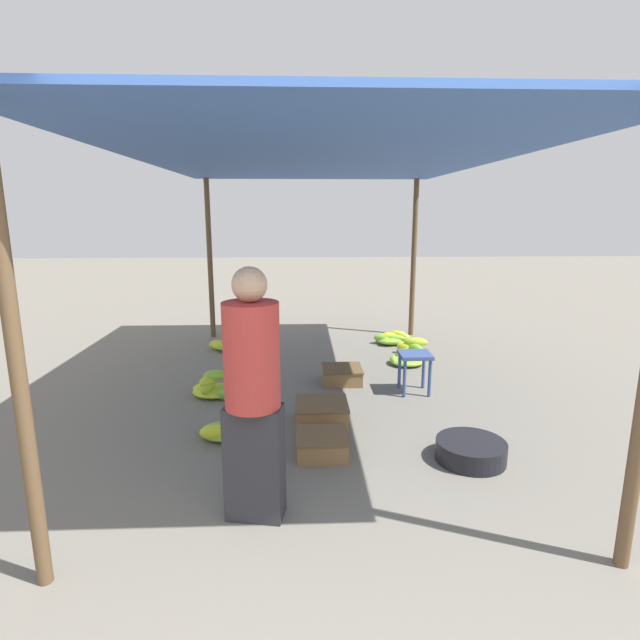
{
  "coord_description": "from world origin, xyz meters",
  "views": [
    {
      "loc": [
        -0.21,
        -2.09,
        1.95
      ],
      "look_at": [
        0.0,
        2.94,
        0.86
      ],
      "focal_mm": 28.0,
      "sensor_mm": 36.0,
      "label": 1
    }
  ],
  "objects_px": {
    "crate_near": "(342,375)",
    "banana_pile_left_1": "(214,387)",
    "basin_black": "(471,451)",
    "banana_pile_right_1": "(406,359)",
    "vendor_foreground": "(253,393)",
    "stool": "(415,361)",
    "banana_pile_right_2": "(412,349)",
    "banana_pile_right_0": "(392,339)",
    "crate_far": "(322,444)",
    "banana_pile_left_0": "(228,432)",
    "crate_mid": "(322,413)",
    "banana_pile_left_2": "(226,345)"
  },
  "relations": [
    {
      "from": "crate_near",
      "to": "banana_pile_left_1",
      "type": "bearing_deg",
      "value": -164.83
    },
    {
      "from": "basin_black",
      "to": "banana_pile_right_1",
      "type": "bearing_deg",
      "value": 89.25
    },
    {
      "from": "vendor_foreground",
      "to": "stool",
      "type": "relative_size",
      "value": 3.63
    },
    {
      "from": "banana_pile_right_1",
      "to": "banana_pile_right_2",
      "type": "height_order",
      "value": "banana_pile_right_2"
    },
    {
      "from": "banana_pile_right_2",
      "to": "banana_pile_right_0",
      "type": "bearing_deg",
      "value": 106.84
    },
    {
      "from": "vendor_foreground",
      "to": "banana_pile_left_1",
      "type": "height_order",
      "value": "vendor_foreground"
    },
    {
      "from": "banana_pile_right_0",
      "to": "crate_far",
      "type": "relative_size",
      "value": 1.4
    },
    {
      "from": "banana_pile_left_0",
      "to": "crate_mid",
      "type": "height_order",
      "value": "crate_mid"
    },
    {
      "from": "crate_near",
      "to": "crate_far",
      "type": "bearing_deg",
      "value": -100.17
    },
    {
      "from": "vendor_foreground",
      "to": "banana_pile_right_2",
      "type": "xyz_separation_m",
      "value": [
        1.86,
        3.71,
        -0.77
      ]
    },
    {
      "from": "crate_near",
      "to": "crate_mid",
      "type": "bearing_deg",
      "value": -104.21
    },
    {
      "from": "stool",
      "to": "crate_mid",
      "type": "height_order",
      "value": "stool"
    },
    {
      "from": "vendor_foreground",
      "to": "banana_pile_right_0",
      "type": "bearing_deg",
      "value": 68.62
    },
    {
      "from": "banana_pile_left_2",
      "to": "crate_near",
      "type": "height_order",
      "value": "banana_pile_left_2"
    },
    {
      "from": "banana_pile_left_1",
      "to": "crate_far",
      "type": "bearing_deg",
      "value": -51.32
    },
    {
      "from": "vendor_foreground",
      "to": "banana_pile_left_2",
      "type": "bearing_deg",
      "value": 100.65
    },
    {
      "from": "banana_pile_right_1",
      "to": "crate_near",
      "type": "xyz_separation_m",
      "value": [
        -0.9,
        -0.68,
        0.03
      ]
    },
    {
      "from": "banana_pile_right_0",
      "to": "crate_mid",
      "type": "relative_size",
      "value": 1.2
    },
    {
      "from": "basin_black",
      "to": "stool",
      "type": "bearing_deg",
      "value": 93.98
    },
    {
      "from": "crate_mid",
      "to": "crate_far",
      "type": "relative_size",
      "value": 1.17
    },
    {
      "from": "banana_pile_right_2",
      "to": "crate_near",
      "type": "relative_size",
      "value": 1.0
    },
    {
      "from": "banana_pile_left_0",
      "to": "banana_pile_right_0",
      "type": "xyz_separation_m",
      "value": [
        2.02,
        3.14,
        0.02
      ]
    },
    {
      "from": "banana_pile_right_0",
      "to": "crate_mid",
      "type": "xyz_separation_m",
      "value": [
        -1.19,
        -2.85,
        0.02
      ]
    },
    {
      "from": "banana_pile_right_0",
      "to": "banana_pile_left_0",
      "type": "bearing_deg",
      "value": -122.77
    },
    {
      "from": "crate_far",
      "to": "banana_pile_left_2",
      "type": "bearing_deg",
      "value": 110.78
    },
    {
      "from": "banana_pile_left_2",
      "to": "stool",
      "type": "bearing_deg",
      "value": -38.97
    },
    {
      "from": "banana_pile_left_2",
      "to": "crate_far",
      "type": "distance_m",
      "value": 3.49
    },
    {
      "from": "banana_pile_left_2",
      "to": "banana_pile_right_0",
      "type": "relative_size",
      "value": 0.91
    },
    {
      "from": "stool",
      "to": "crate_near",
      "type": "relative_size",
      "value": 0.99
    },
    {
      "from": "vendor_foreground",
      "to": "banana_pile_left_0",
      "type": "distance_m",
      "value": 1.44
    },
    {
      "from": "banana_pile_left_0",
      "to": "banana_pile_right_0",
      "type": "bearing_deg",
      "value": 57.23
    },
    {
      "from": "crate_near",
      "to": "banana_pile_left_2",
      "type": "bearing_deg",
      "value": 136.03
    },
    {
      "from": "banana_pile_right_2",
      "to": "crate_far",
      "type": "bearing_deg",
      "value": -115.81
    },
    {
      "from": "basin_black",
      "to": "crate_mid",
      "type": "bearing_deg",
      "value": 146.34
    },
    {
      "from": "crate_mid",
      "to": "crate_far",
      "type": "distance_m",
      "value": 0.62
    },
    {
      "from": "crate_far",
      "to": "banana_pile_right_1",
      "type": "bearing_deg",
      "value": 63.46
    },
    {
      "from": "banana_pile_right_1",
      "to": "banana_pile_right_2",
      "type": "distance_m",
      "value": 0.47
    },
    {
      "from": "banana_pile_right_2",
      "to": "crate_mid",
      "type": "height_order",
      "value": "banana_pile_right_2"
    },
    {
      "from": "stool",
      "to": "basin_black",
      "type": "height_order",
      "value": "stool"
    },
    {
      "from": "stool",
      "to": "banana_pile_right_0",
      "type": "relative_size",
      "value": 0.77
    },
    {
      "from": "stool",
      "to": "banana_pile_right_2",
      "type": "xyz_separation_m",
      "value": [
        0.31,
        1.49,
        -0.28
      ]
    },
    {
      "from": "vendor_foreground",
      "to": "basin_black",
      "type": "relative_size",
      "value": 2.95
    },
    {
      "from": "banana_pile_left_2",
      "to": "banana_pile_right_2",
      "type": "height_order",
      "value": "banana_pile_right_2"
    },
    {
      "from": "banana_pile_left_1",
      "to": "banana_pile_right_1",
      "type": "xyz_separation_m",
      "value": [
        2.32,
        1.06,
        -0.03
      ]
    },
    {
      "from": "stool",
      "to": "crate_far",
      "type": "distance_m",
      "value": 1.78
    },
    {
      "from": "banana_pile_left_1",
      "to": "crate_near",
      "type": "distance_m",
      "value": 1.47
    },
    {
      "from": "stool",
      "to": "banana_pile_right_1",
      "type": "distance_m",
      "value": 1.1
    },
    {
      "from": "banana_pile_left_1",
      "to": "crate_far",
      "type": "relative_size",
      "value": 1.34
    },
    {
      "from": "banana_pile_left_2",
      "to": "crate_far",
      "type": "xyz_separation_m",
      "value": [
        1.24,
        -3.26,
        0.02
      ]
    },
    {
      "from": "crate_mid",
      "to": "banana_pile_right_1",
      "type": "bearing_deg",
      "value": 56.82
    }
  ]
}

